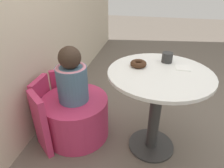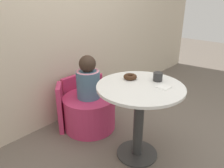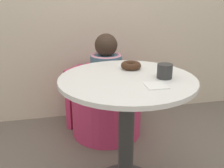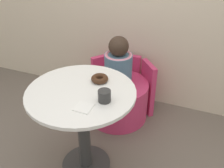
# 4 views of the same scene
# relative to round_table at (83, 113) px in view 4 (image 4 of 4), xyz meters

# --- Properties ---
(ground_plane) EXTENTS (12.00, 12.00, 0.00)m
(ground_plane) POSITION_rel_round_table_xyz_m (0.10, -0.00, -0.55)
(ground_plane) COLOR #665B51
(round_table) EXTENTS (0.77, 0.77, 0.74)m
(round_table) POSITION_rel_round_table_xyz_m (0.00, 0.00, 0.00)
(round_table) COLOR #333333
(round_table) RESTS_ON ground_plane
(tub_chair) EXTENTS (0.59, 0.59, 0.39)m
(tub_chair) POSITION_rel_round_table_xyz_m (0.02, 0.70, -0.35)
(tub_chair) COLOR #C63360
(tub_chair) RESTS_ON ground_plane
(booth_backrest) EXTENTS (0.69, 0.25, 0.55)m
(booth_backrest) POSITION_rel_round_table_xyz_m (0.02, 0.95, -0.27)
(booth_backrest) COLOR #C63360
(booth_backrest) RESTS_ON ground_plane
(child_figure) EXTENTS (0.26, 0.26, 0.48)m
(child_figure) POSITION_rel_round_table_xyz_m (0.02, 0.70, 0.06)
(child_figure) COLOR slate
(child_figure) RESTS_ON tub_chair
(donut) EXTENTS (0.12, 0.12, 0.04)m
(donut) POSITION_rel_round_table_xyz_m (0.07, 0.17, 0.21)
(donut) COLOR #3D2314
(donut) RESTS_ON round_table
(cup) EXTENTS (0.08, 0.08, 0.08)m
(cup) POSITION_rel_round_table_xyz_m (0.20, -0.05, 0.23)
(cup) COLOR #2D2D2D
(cup) RESTS_ON round_table
(paper_napkin) EXTENTS (0.11, 0.11, 0.01)m
(paper_napkin) POSITION_rel_round_table_xyz_m (0.10, -0.17, 0.19)
(paper_napkin) COLOR white
(paper_napkin) RESTS_ON round_table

